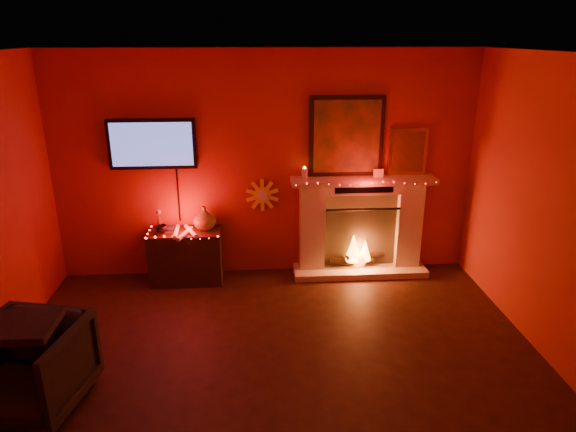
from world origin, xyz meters
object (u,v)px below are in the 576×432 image
fireplace (360,217)px  armchair (29,367)px  console_table (187,252)px  sunburst_clock (262,195)px  tv (152,144)px

fireplace → armchair: 3.87m
console_table → armchair: size_ratio=1.14×
console_table → fireplace: bearing=3.4°
sunburst_clock → console_table: sunburst_clock is taller
tv → console_table: size_ratio=1.34×
tv → console_table: bearing=-29.8°
console_table → sunburst_clock: bearing=13.4°
sunburst_clock → console_table: bearing=-166.6°
tv → console_table: tv is taller
armchair → console_table: bearing=78.0°
console_table → armchair: (-0.98, -2.18, -0.00)m
console_table → tv: bearing=150.2°
sunburst_clock → console_table: (-0.92, -0.22, -0.63)m
fireplace → armchair: bearing=-143.3°
fireplace → console_table: size_ratio=2.35×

